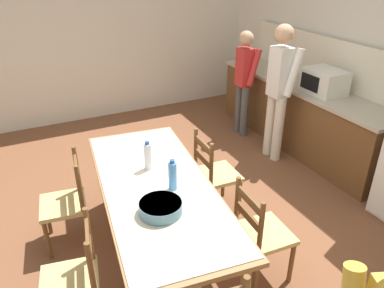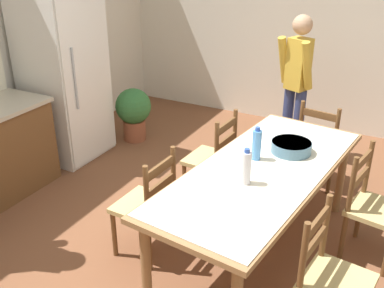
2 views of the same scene
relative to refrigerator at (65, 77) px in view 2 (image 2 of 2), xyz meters
The scene contains 14 objects.
ground_plane 2.59m from the refrigerator, 115.34° to the right, with size 8.32×8.32×0.00m, color brown.
wall_right 3.16m from the refrigerator, 44.55° to the right, with size 0.12×5.20×2.90m, color silver.
refrigerator is the anchor object (origin of this frame).
dining_table 2.69m from the refrigerator, 105.87° to the right, with size 2.24×1.12×0.78m.
bottle_near_centre 2.74m from the refrigerator, 111.44° to the right, with size 0.07×0.07×0.27m.
bottle_off_centre 2.56m from the refrigerator, 103.89° to the right, with size 0.07×0.07×0.27m.
serving_bowl 2.72m from the refrigerator, 97.76° to the right, with size 0.32×0.32×0.09m.
chair_side_far_left 2.18m from the refrigerator, 122.13° to the right, with size 0.44×0.42×0.91m.
chair_side_near_left 3.54m from the refrigerator, 111.76° to the right, with size 0.47×0.45×0.91m.
chair_side_near_right 3.42m from the refrigerator, 95.66° to the right, with size 0.48×0.47×0.91m.
chair_side_far_right 1.98m from the refrigerator, 94.98° to the right, with size 0.44×0.42×0.91m.
chair_head_end 2.85m from the refrigerator, 77.10° to the right, with size 0.46×0.48×0.91m.
person_by_table 2.57m from the refrigerator, 62.57° to the right, with size 0.36×0.46×1.61m.
potted_plant 0.96m from the refrigerator, 32.77° to the right, with size 0.44×0.44×0.67m.
Camera 2 is at (-2.57, -1.31, 2.37)m, focal length 42.00 mm.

